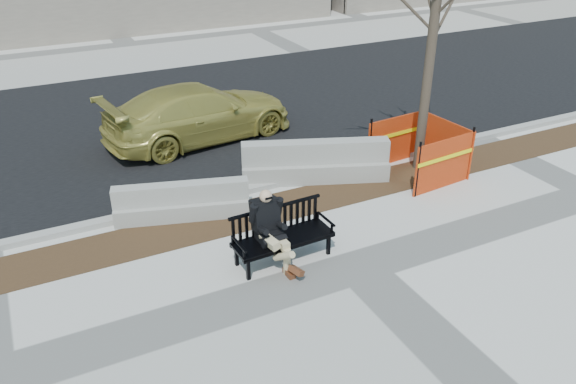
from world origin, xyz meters
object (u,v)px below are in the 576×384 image
tree_fence (416,174)px  sedan (201,138)px  bench (283,259)px  jersey_barrier_left (183,217)px  jersey_barrier_right (315,179)px  seated_man (270,262)px

tree_fence → sedan: (-3.88, 4.40, 0.00)m
bench → sedan: sedan is taller
sedan → jersey_barrier_left: size_ratio=1.87×
bench → tree_fence: bearing=19.7°
jersey_barrier_left → jersey_barrier_right: 3.31m
bench → seated_man: (-0.26, 0.04, 0.00)m
seated_man → jersey_barrier_left: bearing=109.9°
bench → jersey_barrier_left: bench is taller
bench → sedan: (0.54, 6.17, 0.00)m
sedan → jersey_barrier_right: sedan is taller
jersey_barrier_right → seated_man: bearing=-111.4°
bench → jersey_barrier_left: (-1.18, 2.31, 0.00)m
seated_man → sedan: (0.80, 6.13, 0.00)m
seated_man → tree_fence: size_ratio=0.22×
jersey_barrier_left → jersey_barrier_right: bearing=21.7°
bench → jersey_barrier_left: 2.60m
tree_fence → jersey_barrier_right: (-2.31, 0.84, 0.00)m
sedan → jersey_barrier_left: (-1.72, -3.86, 0.00)m
jersey_barrier_left → sedan: bearing=82.4°
sedan → jersey_barrier_left: bearing=147.4°
jersey_barrier_left → seated_man: bearing=-51.5°
sedan → jersey_barrier_right: size_ratio=1.51×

